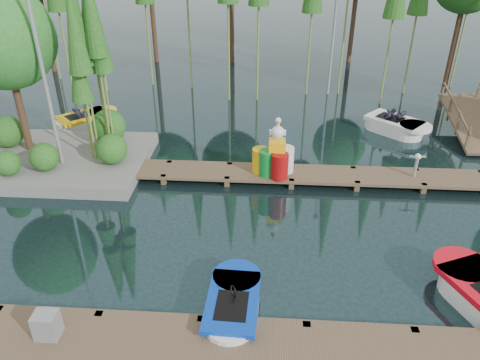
# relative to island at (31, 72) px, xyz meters

# --- Properties ---
(ground_plane) EXTENTS (90.00, 90.00, 0.00)m
(ground_plane) POSITION_rel_island_xyz_m (6.30, -3.29, -3.18)
(ground_plane) COLOR #1E3539
(near_dock) EXTENTS (18.00, 1.50, 0.50)m
(near_dock) POSITION_rel_island_xyz_m (6.30, -7.79, -2.95)
(near_dock) COLOR brown
(near_dock) RESTS_ON ground
(far_dock) EXTENTS (15.00, 1.20, 0.50)m
(far_dock) POSITION_rel_island_xyz_m (7.30, -0.79, -2.95)
(far_dock) COLOR brown
(far_dock) RESTS_ON ground
(island) EXTENTS (6.20, 4.20, 6.75)m
(island) POSITION_rel_island_xyz_m (0.00, 0.00, 0.00)
(island) COLOR slate
(island) RESTS_ON ground
(lamp_island) EXTENTS (0.30, 0.30, 7.25)m
(lamp_island) POSITION_rel_island_xyz_m (0.80, -0.79, 1.08)
(lamp_island) COLOR gray
(lamp_island) RESTS_ON ground
(lamp_rear) EXTENTS (0.30, 0.30, 7.25)m
(lamp_rear) POSITION_rel_island_xyz_m (10.30, 7.71, 1.08)
(lamp_rear) COLOR gray
(lamp_rear) RESTS_ON ground
(ramp) EXTENTS (1.50, 3.94, 1.49)m
(ramp) POSITION_rel_island_xyz_m (15.30, 3.21, -2.60)
(ramp) COLOR brown
(ramp) RESTS_ON ground
(boat_blue) EXTENTS (1.17, 2.43, 0.81)m
(boat_blue) POSITION_rel_island_xyz_m (6.91, -6.73, -2.95)
(boat_blue) COLOR white
(boat_blue) RESTS_ON ground
(boat_yellow_far) EXTENTS (2.62, 2.57, 1.27)m
(boat_yellow_far) POSITION_rel_island_xyz_m (0.16, 3.04, -2.92)
(boat_yellow_far) COLOR white
(boat_yellow_far) RESTS_ON ground
(boat_white_far) EXTENTS (2.79, 2.66, 1.26)m
(boat_white_far) POSITION_rel_island_xyz_m (12.48, 3.32, -2.90)
(boat_white_far) COLOR white
(boat_white_far) RESTS_ON ground
(utility_cabinet) EXTENTS (0.46, 0.39, 0.56)m
(utility_cabinet) POSITION_rel_island_xyz_m (3.38, -7.79, -2.60)
(utility_cabinet) COLOR gray
(utility_cabinet) RESTS_ON near_dock
(yellow_barrel) EXTENTS (0.53, 0.53, 0.80)m
(yellow_barrel) POSITION_rel_island_xyz_m (7.32, -0.79, -2.48)
(yellow_barrel) COLOR #FFB90D
(yellow_barrel) RESTS_ON far_dock
(drum_cluster) EXTENTS (1.11, 1.01, 1.91)m
(drum_cluster) POSITION_rel_island_xyz_m (7.85, -0.94, -2.32)
(drum_cluster) COLOR #0D7D2B
(drum_cluster) RESTS_ON far_dock
(seagull_post) EXTENTS (0.50, 0.27, 0.79)m
(seagull_post) POSITION_rel_island_xyz_m (12.17, -0.79, -2.35)
(seagull_post) COLOR gray
(seagull_post) RESTS_ON far_dock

